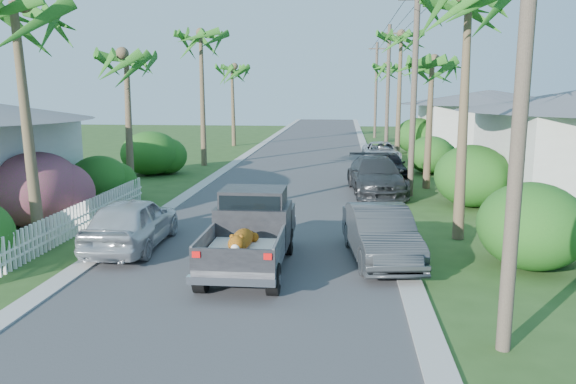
# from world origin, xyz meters

# --- Properties ---
(ground) EXTENTS (120.00, 120.00, 0.00)m
(ground) POSITION_xyz_m (0.00, 0.00, 0.00)
(ground) COLOR #2A491B
(ground) RESTS_ON ground
(road) EXTENTS (8.00, 100.00, 0.02)m
(road) POSITION_xyz_m (0.00, 25.00, 0.01)
(road) COLOR #38383A
(road) RESTS_ON ground
(curb_left) EXTENTS (0.60, 100.00, 0.06)m
(curb_left) POSITION_xyz_m (-4.30, 25.00, 0.03)
(curb_left) COLOR #A5A39E
(curb_left) RESTS_ON ground
(curb_right) EXTENTS (0.60, 100.00, 0.06)m
(curb_right) POSITION_xyz_m (4.30, 25.00, 0.03)
(curb_right) COLOR #A5A39E
(curb_right) RESTS_ON ground
(pickup_truck) EXTENTS (1.98, 5.12, 2.06)m
(pickup_truck) POSITION_xyz_m (0.22, 2.53, 1.01)
(pickup_truck) COLOR black
(pickup_truck) RESTS_ON ground
(parked_car_rn) EXTENTS (2.17, 4.68, 1.49)m
(parked_car_rn) POSITION_xyz_m (3.69, 3.24, 0.74)
(parked_car_rn) COLOR #313437
(parked_car_rn) RESTS_ON ground
(parked_car_rm) EXTENTS (2.76, 5.75, 1.61)m
(parked_car_rm) POSITION_xyz_m (4.11, 13.44, 0.81)
(parked_car_rm) COLOR #292B2D
(parked_car_rm) RESTS_ON ground
(parked_car_rf) EXTENTS (2.04, 4.20, 1.38)m
(parked_car_rf) POSITION_xyz_m (5.00, 18.07, 0.69)
(parked_car_rf) COLOR black
(parked_car_rf) RESTS_ON ground
(parked_car_rd) EXTENTS (2.33, 4.89, 1.35)m
(parked_car_rd) POSITION_xyz_m (5.00, 23.96, 0.67)
(parked_car_rd) COLOR #B4B6BB
(parked_car_rd) RESTS_ON ground
(parked_car_ln) EXTENTS (1.98, 4.63, 1.56)m
(parked_car_ln) POSITION_xyz_m (-3.60, 3.73, 0.78)
(parked_car_ln) COLOR silver
(parked_car_ln) RESTS_ON ground
(palm_l_a) EXTENTS (4.40, 4.40, 8.20)m
(palm_l_a) POSITION_xyz_m (-6.20, 3.00, 6.93)
(palm_l_a) COLOR brown
(palm_l_a) RESTS_ON ground
(palm_l_b) EXTENTS (4.40, 4.40, 7.40)m
(palm_l_b) POSITION_xyz_m (-6.80, 12.00, 6.15)
(palm_l_b) COLOR brown
(palm_l_b) RESTS_ON ground
(palm_l_c) EXTENTS (4.40, 4.40, 9.20)m
(palm_l_c) POSITION_xyz_m (-6.00, 22.00, 7.91)
(palm_l_c) COLOR brown
(palm_l_c) RESTS_ON ground
(palm_l_d) EXTENTS (4.40, 4.40, 7.70)m
(palm_l_d) POSITION_xyz_m (-6.50, 34.00, 6.44)
(palm_l_d) COLOR brown
(palm_l_d) RESTS_ON ground
(palm_r_b) EXTENTS (4.40, 4.40, 7.20)m
(palm_r_b) POSITION_xyz_m (6.60, 15.00, 5.95)
(palm_r_b) COLOR brown
(palm_r_b) RESTS_ON ground
(palm_r_c) EXTENTS (4.40, 4.40, 9.40)m
(palm_r_c) POSITION_xyz_m (6.20, 26.00, 8.11)
(palm_r_c) COLOR brown
(palm_r_c) RESTS_ON ground
(palm_r_d) EXTENTS (4.40, 4.40, 8.00)m
(palm_r_d) POSITION_xyz_m (6.50, 40.00, 6.74)
(palm_r_d) COLOR brown
(palm_r_d) RESTS_ON ground
(shrub_l_b) EXTENTS (3.00, 3.30, 2.60)m
(shrub_l_b) POSITION_xyz_m (-7.80, 6.00, 1.30)
(shrub_l_b) COLOR #BE1B6C
(shrub_l_b) RESTS_ON ground
(shrub_l_c) EXTENTS (2.40, 2.64, 2.00)m
(shrub_l_c) POSITION_xyz_m (-7.40, 10.00, 1.00)
(shrub_l_c) COLOR #1B4C15
(shrub_l_c) RESTS_ON ground
(shrub_l_d) EXTENTS (3.20, 3.52, 2.40)m
(shrub_l_d) POSITION_xyz_m (-8.00, 18.00, 1.20)
(shrub_l_d) COLOR #1B4C15
(shrub_l_d) RESTS_ON ground
(shrub_r_a) EXTENTS (2.80, 3.08, 2.30)m
(shrub_r_a) POSITION_xyz_m (7.60, 3.00, 1.15)
(shrub_r_a) COLOR #1B4C15
(shrub_r_a) RESTS_ON ground
(shrub_r_b) EXTENTS (3.00, 3.30, 2.50)m
(shrub_r_b) POSITION_xyz_m (7.80, 11.00, 1.25)
(shrub_r_b) COLOR #1B4C15
(shrub_r_b) RESTS_ON ground
(shrub_r_c) EXTENTS (2.60, 2.86, 2.10)m
(shrub_r_c) POSITION_xyz_m (7.50, 20.00, 1.05)
(shrub_r_c) COLOR #1B4C15
(shrub_r_c) RESTS_ON ground
(shrub_r_d) EXTENTS (3.20, 3.52, 2.60)m
(shrub_r_d) POSITION_xyz_m (8.00, 30.00, 1.30)
(shrub_r_d) COLOR #1B4C15
(shrub_r_d) RESTS_ON ground
(picket_fence) EXTENTS (0.10, 11.00, 1.00)m
(picket_fence) POSITION_xyz_m (-6.00, 5.50, 0.50)
(picket_fence) COLOR white
(picket_fence) RESTS_ON ground
(house_right_far) EXTENTS (9.00, 8.00, 4.60)m
(house_right_far) POSITION_xyz_m (13.00, 30.00, 2.12)
(house_right_far) COLOR silver
(house_right_far) RESTS_ON ground
(utility_pole_a) EXTENTS (1.60, 0.26, 9.00)m
(utility_pole_a) POSITION_xyz_m (5.60, -2.00, 4.60)
(utility_pole_a) COLOR brown
(utility_pole_a) RESTS_ON ground
(utility_pole_b) EXTENTS (1.60, 0.26, 9.00)m
(utility_pole_b) POSITION_xyz_m (5.60, 13.00, 4.60)
(utility_pole_b) COLOR brown
(utility_pole_b) RESTS_ON ground
(utility_pole_c) EXTENTS (1.60, 0.26, 9.00)m
(utility_pole_c) POSITION_xyz_m (5.60, 28.00, 4.60)
(utility_pole_c) COLOR brown
(utility_pole_c) RESTS_ON ground
(utility_pole_d) EXTENTS (1.60, 0.26, 9.00)m
(utility_pole_d) POSITION_xyz_m (5.60, 43.00, 4.60)
(utility_pole_d) COLOR brown
(utility_pole_d) RESTS_ON ground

